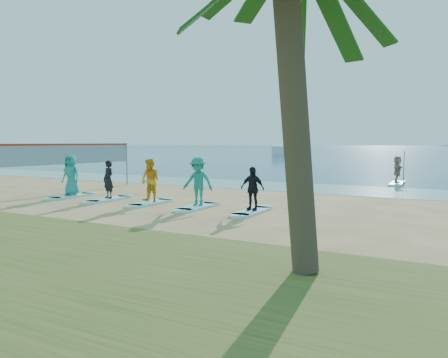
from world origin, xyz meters
The scene contains 17 objects.
ground centered at (0.00, 0.00, 0.00)m, with size 600.00×600.00×0.00m, color tan.
shallow_water centered at (0.00, 10.50, 0.01)m, with size 600.00×600.00×0.00m, color teal.
ocean centered at (0.00, 160.00, 0.01)m, with size 600.00×600.00×0.00m, color navy.
volleyball_net centered at (-8.53, 2.63, 1.90)m, with size 0.70×9.07×2.50m.
paddleboard centered at (6.02, 14.92, 0.06)m, with size 0.70×3.00×0.12m, color silver.
paddleboarder centered at (6.02, 14.92, 0.92)m, with size 1.48×0.47×1.60m, color tan.
boat_offshore_a centered at (-21.97, 66.09, 0.00)m, with size 2.84×8.99×1.80m, color silver.
surfboard_0 centered at (-6.38, 1.23, 0.04)m, with size 0.70×2.20×0.09m, color #A4F8FF.
student_0 centered at (-6.38, 1.23, 1.02)m, with size 0.91×0.59×1.87m, color teal.
surfboard_1 centered at (-4.07, 1.23, 0.04)m, with size 0.70×2.20×0.09m, color #A4F8FF.
student_1 centered at (-4.07, 1.23, 0.92)m, with size 0.60×0.40×1.66m, color black.
surfboard_2 centered at (-1.75, 1.23, 0.04)m, with size 0.70×2.20×0.09m, color #A4F8FF.
student_2 centered at (-1.75, 1.23, 0.98)m, with size 0.86×0.67×1.78m, color orange.
surfboard_3 centered at (0.56, 1.23, 0.04)m, with size 0.70×2.20×0.09m, color #A4F8FF.
student_3 centered at (0.56, 1.23, 1.03)m, with size 1.21×0.70×1.88m, color #1A7D70.
surfboard_4 centered at (2.88, 1.23, 0.04)m, with size 0.70×2.20×0.09m, color #A4F8FF.
student_4 centered at (2.88, 1.23, 0.88)m, with size 0.92×0.38×1.58m, color black.
Camera 1 is at (9.55, -12.92, 2.55)m, focal length 35.00 mm.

